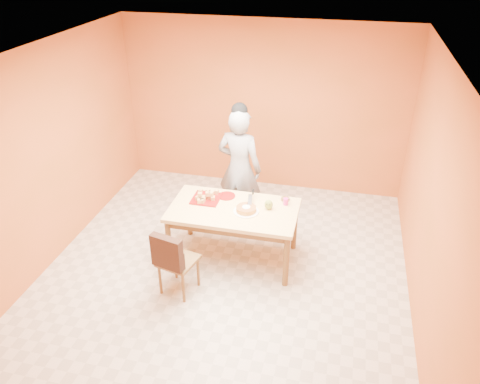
% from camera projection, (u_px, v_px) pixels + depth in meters
% --- Properties ---
extents(floor, '(5.00, 5.00, 0.00)m').
position_uv_depth(floor, '(224.00, 274.00, 5.92)').
color(floor, beige).
rests_on(floor, ground).
extents(ceiling, '(5.00, 5.00, 0.00)m').
position_uv_depth(ceiling, '(219.00, 59.00, 4.59)').
color(ceiling, white).
rests_on(ceiling, wall_back).
extents(wall_back, '(4.50, 0.00, 4.50)m').
position_uv_depth(wall_back, '(263.00, 107.00, 7.37)').
color(wall_back, '#CB5E2E').
rests_on(wall_back, floor).
extents(wall_left, '(0.00, 5.00, 5.00)m').
position_uv_depth(wall_left, '(44.00, 160.00, 5.70)').
color(wall_left, '#CB5E2E').
rests_on(wall_left, floor).
extents(wall_right, '(0.00, 5.00, 5.00)m').
position_uv_depth(wall_right, '(433.00, 203.00, 4.81)').
color(wall_right, '#CB5E2E').
rests_on(wall_right, floor).
extents(dining_table, '(1.60, 0.90, 0.76)m').
position_uv_depth(dining_table, '(234.00, 215.00, 5.89)').
color(dining_table, '#F1CA7E').
rests_on(dining_table, floor).
extents(dining_chair, '(0.50, 0.55, 0.88)m').
position_uv_depth(dining_chair, '(177.00, 260.00, 5.43)').
color(dining_chair, brown).
rests_on(dining_chair, floor).
extents(pastry_pile, '(0.32, 0.32, 0.10)m').
position_uv_depth(pastry_pile, '(206.00, 194.00, 6.01)').
color(pastry_pile, tan).
rests_on(pastry_pile, pastry_platter).
extents(person, '(0.70, 0.52, 1.76)m').
position_uv_depth(person, '(239.00, 169.00, 6.54)').
color(person, gray).
rests_on(person, floor).
extents(pastry_platter, '(0.35, 0.35, 0.02)m').
position_uv_depth(pastry_platter, '(206.00, 199.00, 6.04)').
color(pastry_platter, maroon).
rests_on(pastry_platter, dining_table).
extents(red_dinner_plate, '(0.30, 0.30, 0.01)m').
position_uv_depth(red_dinner_plate, '(227.00, 196.00, 6.10)').
color(red_dinner_plate, maroon).
rests_on(red_dinner_plate, dining_table).
extents(white_cake_plate, '(0.38, 0.38, 0.01)m').
position_uv_depth(white_cake_plate, '(246.00, 211.00, 5.77)').
color(white_cake_plate, white).
rests_on(white_cake_plate, dining_table).
extents(sponge_cake, '(0.31, 0.31, 0.06)m').
position_uv_depth(sponge_cake, '(246.00, 209.00, 5.76)').
color(sponge_cake, gold).
rests_on(sponge_cake, white_cake_plate).
extents(cake_server, '(0.09, 0.26, 0.01)m').
position_uv_depth(cake_server, '(250.00, 199.00, 5.89)').
color(cake_server, silver).
rests_on(cake_server, sponge_cake).
extents(egg_ornament, '(0.11, 0.09, 0.13)m').
position_uv_depth(egg_ornament, '(269.00, 205.00, 5.80)').
color(egg_ornament, olive).
rests_on(egg_ornament, dining_table).
extents(magenta_glass, '(0.07, 0.07, 0.09)m').
position_uv_depth(magenta_glass, '(286.00, 202.00, 5.90)').
color(magenta_glass, '#DF218C').
rests_on(magenta_glass, dining_table).
extents(checker_tin, '(0.12, 0.12, 0.03)m').
position_uv_depth(checker_tin, '(285.00, 199.00, 6.01)').
color(checker_tin, '#32200D').
rests_on(checker_tin, dining_table).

